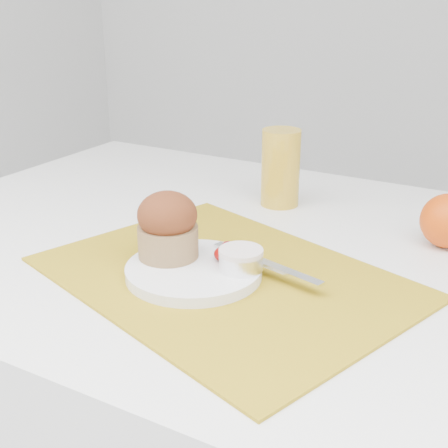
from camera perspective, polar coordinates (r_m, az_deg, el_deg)
The scene contains 11 objects.
table at distance 1.13m, azimuth 2.80°, elevation -19.77°, with size 1.20×0.80×0.75m, color white.
placemat at distance 0.82m, azimuth 0.04°, elevation -4.91°, with size 0.47×0.34×0.00m, color #A78617.
plate at distance 0.82m, azimuth -2.79°, elevation -4.29°, with size 0.18×0.18×0.01m, color white.
ramekin at distance 0.80m, azimuth 1.56°, elevation -3.36°, with size 0.06×0.06×0.02m, color white.
cream at distance 0.80m, azimuth 1.56°, elevation -2.54°, with size 0.06×0.06×0.01m, color silver.
raspberry_near at distance 0.85m, azimuth 0.34°, elevation -2.14°, with size 0.02×0.02×0.02m, color #58020B.
raspberry_far at distance 0.83m, azimuth -0.21°, elevation -2.76°, with size 0.02×0.02×0.02m, color #5F0402.
butter_knife at distance 0.82m, azimuth 3.83°, elevation -3.60°, with size 0.18×0.01×0.00m, color white.
orange at distance 0.96m, azimuth 19.79°, elevation 0.28°, with size 0.08×0.08×0.08m, color #D44607.
juice_glass at distance 1.08m, azimuth 5.19°, elevation 5.14°, with size 0.07×0.07×0.13m, color gold.
muffin at distance 0.83m, azimuth -5.18°, elevation -0.17°, with size 0.09×0.09×0.09m.
Camera 1 is at (0.38, -0.71, 1.12)m, focal length 50.00 mm.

